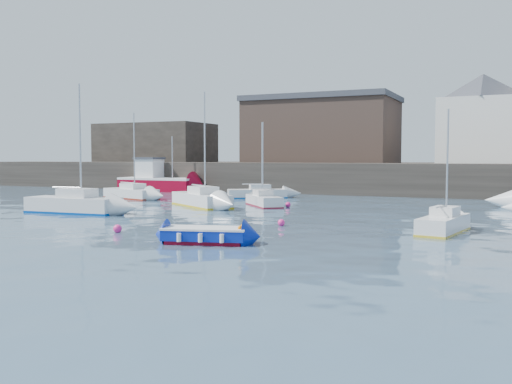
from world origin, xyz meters
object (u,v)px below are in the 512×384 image
at_px(fishing_boat, 157,180).
at_px(sailboat_e, 131,193).
at_px(sailboat_h, 257,193).
at_px(buoy_near, 118,233).
at_px(blue_dinghy, 205,234).
at_px(sailboat_f, 264,200).
at_px(buoy_mid, 281,226).
at_px(sailboat_a, 74,204).
at_px(buoy_far, 288,207).
at_px(sailboat_b, 202,199).
at_px(sailboat_c, 444,223).

xyz_separation_m(fishing_boat, sailboat_e, (4.37, -10.34, -0.63)).
xyz_separation_m(sailboat_h, buoy_near, (3.44, -23.66, -0.43)).
relative_size(blue_dinghy, sailboat_f, 0.62).
bearing_deg(blue_dinghy, buoy_mid, 84.98).
height_order(sailboat_a, sailboat_h, sailboat_a).
height_order(sailboat_a, buoy_far, sailboat_a).
bearing_deg(buoy_mid, sailboat_e, 146.53).
height_order(sailboat_a, sailboat_e, sailboat_a).
bearing_deg(sailboat_b, fishing_boat, 133.55).
distance_m(sailboat_a, sailboat_c, 22.72).
xyz_separation_m(blue_dinghy, sailboat_h, (-8.96, 24.87, 0.06)).
xyz_separation_m(sailboat_b, sailboat_h, (0.14, 9.51, -0.10)).
bearing_deg(fishing_boat, sailboat_e, -67.07).
height_order(sailboat_b, sailboat_f, sailboat_b).
height_order(sailboat_a, sailboat_b, sailboat_b).
distance_m(blue_dinghy, buoy_near, 5.66).
bearing_deg(buoy_mid, sailboat_b, 139.03).
xyz_separation_m(sailboat_a, sailboat_h, (5.10, 17.25, -0.15)).
bearing_deg(fishing_boat, buoy_far, -32.09).
bearing_deg(sailboat_h, fishing_boat, 159.98).
relative_size(sailboat_b, sailboat_h, 1.24).
height_order(fishing_boat, sailboat_b, sailboat_b).
height_order(blue_dinghy, fishing_boat, fishing_boat).
distance_m(sailboat_h, buoy_mid, 20.34).
height_order(fishing_boat, sailboat_e, sailboat_e).
bearing_deg(sailboat_b, sailboat_a, -122.63).
height_order(sailboat_c, buoy_mid, sailboat_c).
xyz_separation_m(sailboat_a, sailboat_b, (4.96, 7.74, -0.04)).
bearing_deg(sailboat_h, buoy_far, -51.75).
height_order(fishing_boat, buoy_far, fishing_boat).
relative_size(fishing_boat, buoy_near, 21.10).
bearing_deg(sailboat_c, sailboat_b, 156.58).
height_order(blue_dinghy, sailboat_c, sailboat_c).
bearing_deg(buoy_far, sailboat_c, -39.85).
bearing_deg(sailboat_h, sailboat_e, -151.68).
xyz_separation_m(sailboat_f, sailboat_h, (-3.87, 7.35, -0.00)).
distance_m(fishing_boat, sailboat_b, 20.20).
xyz_separation_m(fishing_boat, buoy_mid, (23.62, -23.06, -1.11)).
bearing_deg(sailboat_e, sailboat_h, 28.32).
distance_m(sailboat_f, buoy_mid, 12.04).
distance_m(sailboat_e, sailboat_h, 11.00).
height_order(buoy_near, buoy_mid, buoy_near).
relative_size(sailboat_b, buoy_near, 20.04).
relative_size(fishing_boat, sailboat_c, 1.47).
relative_size(sailboat_a, sailboat_b, 1.00).
height_order(sailboat_a, sailboat_f, sailboat_a).
height_order(blue_dinghy, buoy_far, blue_dinghy).
xyz_separation_m(buoy_mid, buoy_far, (-3.81, 10.64, 0.00)).
height_order(sailboat_c, buoy_near, sailboat_c).
height_order(blue_dinghy, sailboat_b, sailboat_b).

